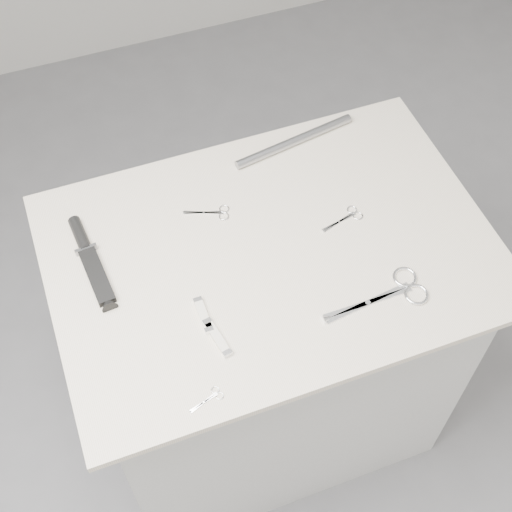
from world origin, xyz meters
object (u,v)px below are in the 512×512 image
object	(u,v)px
sheathed_knife	(89,256)
pocket_knife_a	(217,337)
plinth	(269,348)
large_shears	(395,292)
tiny_scissors	(210,398)
metal_rail	(294,141)
embroidery_scissors_a	(347,217)
pocket_knife_b	(203,315)
embroidery_scissors_b	(215,213)

from	to	relation	value
sheathed_knife	pocket_knife_a	bearing A→B (deg)	-150.10
plinth	large_shears	bearing A→B (deg)	-43.79
tiny_scissors	metal_rail	world-z (taller)	metal_rail
large_shears	metal_rail	bearing A→B (deg)	90.91
plinth	large_shears	world-z (taller)	large_shears
embroidery_scissors_a	pocket_knife_a	world-z (taller)	pocket_knife_a
tiny_scissors	pocket_knife_b	distance (m)	0.19
large_shears	tiny_scissors	xyz separation A→B (m)	(-0.45, -0.09, -0.00)
metal_rail	tiny_scissors	bearing A→B (deg)	-125.47
tiny_scissors	pocket_knife_b	bearing A→B (deg)	58.42
large_shears	embroidery_scissors_b	world-z (taller)	large_shears
embroidery_scissors_a	pocket_knife_a	bearing A→B (deg)	-167.09
embroidery_scissors_a	embroidery_scissors_b	bearing A→B (deg)	142.95
plinth	metal_rail	distance (m)	0.59
tiny_scissors	pocket_knife_a	size ratio (longest dim) A/B	0.75
large_shears	pocket_knife_b	world-z (taller)	pocket_knife_b
large_shears	metal_rail	world-z (taller)	metal_rail
embroidery_scissors_b	metal_rail	world-z (taller)	metal_rail
embroidery_scissors_b	sheathed_knife	bearing A→B (deg)	-154.52
sheathed_knife	pocket_knife_b	distance (m)	0.30
embroidery_scissors_a	pocket_knife_b	size ratio (longest dim) A/B	1.23
large_shears	sheathed_knife	size ratio (longest dim) A/B	0.94
sheathed_knife	metal_rail	size ratio (longest dim) A/B	0.76
plinth	embroidery_scissors_b	size ratio (longest dim) A/B	8.42
large_shears	pocket_knife_a	size ratio (longest dim) A/B	2.40
embroidery_scissors_a	pocket_knife_b	bearing A→B (deg)	-175.09
metal_rail	embroidery_scissors_a	bearing A→B (deg)	-83.99
large_shears	embroidery_scissors_a	distance (m)	0.22
pocket_knife_a	plinth	bearing A→B (deg)	-57.62
embroidery_scissors_a	pocket_knife_a	distance (m)	0.43
sheathed_knife	large_shears	bearing A→B (deg)	-122.85
embroidery_scissors_a	sheathed_knife	xyz separation A→B (m)	(-0.59, 0.09, 0.01)
plinth	pocket_knife_b	size ratio (longest dim) A/B	10.20
pocket_knife_b	sheathed_knife	bearing A→B (deg)	39.63
embroidery_scissors_a	tiny_scissors	xyz separation A→B (m)	(-0.44, -0.32, -0.00)
large_shears	pocket_knife_b	xyz separation A→B (m)	(-0.41, 0.09, 0.00)
embroidery_scissors_b	pocket_knife_b	size ratio (longest dim) A/B	1.21
pocket_knife_b	embroidery_scissors_a	bearing A→B (deg)	-71.06
plinth	embroidery_scissors_a	world-z (taller)	embroidery_scissors_a
tiny_scissors	metal_rail	size ratio (longest dim) A/B	0.22
pocket_knife_a	metal_rail	world-z (taller)	metal_rail
metal_rail	embroidery_scissors_b	bearing A→B (deg)	-151.26
pocket_knife_a	embroidery_scissors_a	bearing A→B (deg)	-73.21
embroidery_scissors_b	plinth	bearing A→B (deg)	-38.49
embroidery_scissors_b	metal_rail	distance (m)	0.29
pocket_knife_a	pocket_knife_b	bearing A→B (deg)	-0.87
plinth	tiny_scissors	xyz separation A→B (m)	(-0.24, -0.29, 0.47)
large_shears	embroidery_scissors_a	size ratio (longest dim) A/B	2.19
tiny_scissors	pocket_knife_b	world-z (taller)	pocket_knife_b
pocket_knife_a	pocket_knife_b	xyz separation A→B (m)	(-0.01, 0.06, -0.00)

